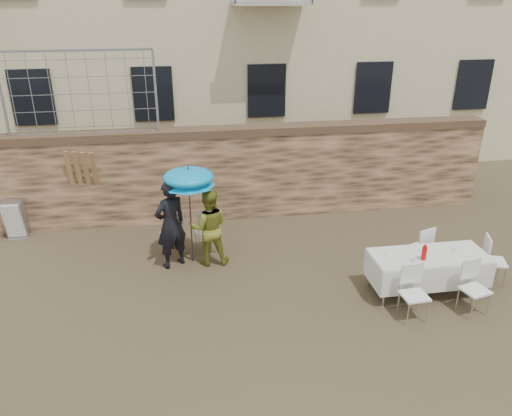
{
  "coord_description": "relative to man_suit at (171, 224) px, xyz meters",
  "views": [
    {
      "loc": [
        -0.92,
        -6.27,
        5.16
      ],
      "look_at": [
        0.4,
        2.2,
        1.4
      ],
      "focal_mm": 35.0,
      "sensor_mm": 36.0,
      "label": 1
    }
  ],
  "objects": [
    {
      "name": "ground",
      "position": [
        1.22,
        -2.74,
        -0.92
      ],
      "size": [
        80.0,
        80.0,
        0.0
      ],
      "primitive_type": "plane",
      "color": "brown",
      "rests_on": "ground"
    },
    {
      "name": "stone_wall",
      "position": [
        1.22,
        2.26,
        0.18
      ],
      "size": [
        13.0,
        0.5,
        2.2
      ],
      "primitive_type": "cube",
      "color": "#866143",
      "rests_on": "ground"
    },
    {
      "name": "chain_link_fence",
      "position": [
        -1.78,
        2.26,
        2.18
      ],
      "size": [
        3.2,
        0.06,
        1.8
      ],
      "primitive_type": null,
      "color": "gray",
      "rests_on": "stone_wall"
    },
    {
      "name": "man_suit",
      "position": [
        0.0,
        0.0,
        0.0
      ],
      "size": [
        0.8,
        0.73,
        1.84
      ],
      "primitive_type": "imported",
      "rotation": [
        0.0,
        0.0,
        3.71
      ],
      "color": "black",
      "rests_on": "ground"
    },
    {
      "name": "woman_dress",
      "position": [
        0.75,
        0.0,
        -0.12
      ],
      "size": [
        0.79,
        0.62,
        1.6
      ],
      "primitive_type": "imported",
      "rotation": [
        0.0,
        0.0,
        3.12
      ],
      "color": "#A5A833",
      "rests_on": "ground"
    },
    {
      "name": "umbrella",
      "position": [
        0.4,
        0.1,
        0.87
      ],
      "size": [
        1.03,
        1.03,
        1.9
      ],
      "color": "#3F3F44",
      "rests_on": "ground"
    },
    {
      "name": "couple_chair_left",
      "position": [
        0.0,
        0.55,
        -0.44
      ],
      "size": [
        0.63,
        0.63,
        0.96
      ],
      "primitive_type": null,
      "rotation": [
        0.0,
        0.0,
        3.56
      ],
      "color": "white",
      "rests_on": "ground"
    },
    {
      "name": "couple_chair_right",
      "position": [
        0.7,
        0.55,
        -0.44
      ],
      "size": [
        0.55,
        0.55,
        0.96
      ],
      "primitive_type": null,
      "rotation": [
        0.0,
        0.0,
        3.31
      ],
      "color": "white",
      "rests_on": "ground"
    },
    {
      "name": "banquet_table",
      "position": [
        4.62,
        -1.69,
        -0.19
      ],
      "size": [
        2.1,
        0.85,
        0.78
      ],
      "color": "silver",
      "rests_on": "ground"
    },
    {
      "name": "soda_bottle",
      "position": [
        4.42,
        -1.84,
        -0.01
      ],
      "size": [
        0.09,
        0.09,
        0.26
      ],
      "primitive_type": "cylinder",
      "color": "red",
      "rests_on": "banquet_table"
    },
    {
      "name": "table_chair_front_left",
      "position": [
        4.02,
        -2.44,
        -0.44
      ],
      "size": [
        0.51,
        0.51,
        0.96
      ],
      "primitive_type": null,
      "rotation": [
        0.0,
        0.0,
        0.06
      ],
      "color": "white",
      "rests_on": "ground"
    },
    {
      "name": "table_chair_front_right",
      "position": [
        5.12,
        -2.44,
        -0.44
      ],
      "size": [
        0.58,
        0.58,
        0.96
      ],
      "primitive_type": null,
      "rotation": [
        0.0,
        0.0,
        0.24
      ],
      "color": "white",
      "rests_on": "ground"
    },
    {
      "name": "table_chair_back",
      "position": [
        4.82,
        -0.89,
        -0.44
      ],
      "size": [
        0.61,
        0.61,
        0.96
      ],
      "primitive_type": null,
      "rotation": [
        0.0,
        0.0,
        3.49
      ],
      "color": "white",
      "rests_on": "ground"
    },
    {
      "name": "table_chair_side",
      "position": [
        6.02,
        -1.59,
        -0.44
      ],
      "size": [
        0.61,
        0.61,
        0.96
      ],
      "primitive_type": null,
      "rotation": [
        0.0,
        0.0,
        1.25
      ],
      "color": "white",
      "rests_on": "ground"
    },
    {
      "name": "chair_stack_right",
      "position": [
        -3.48,
        1.98,
        -0.46
      ],
      "size": [
        0.46,
        0.47,
        0.92
      ],
      "primitive_type": null,
      "color": "white",
      "rests_on": "ground"
    },
    {
      "name": "wood_planks",
      "position": [
        -1.88,
        2.05,
        0.08
      ],
      "size": [
        0.7,
        0.2,
        2.0
      ],
      "primitive_type": null,
      "color": "#A37749",
      "rests_on": "ground"
    }
  ]
}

